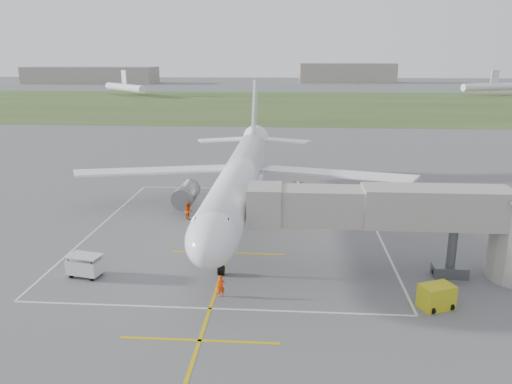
# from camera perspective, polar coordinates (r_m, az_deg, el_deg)

# --- Properties ---
(ground) EXTENTS (700.00, 700.00, 0.00)m
(ground) POSITION_cam_1_polar(r_m,az_deg,el_deg) (53.69, -1.85, -2.95)
(ground) COLOR #5B5B5D
(ground) RESTS_ON ground
(grass_strip) EXTENTS (700.00, 120.00, 0.02)m
(grass_strip) POSITION_cam_1_polar(r_m,az_deg,el_deg) (181.55, 2.43, 10.02)
(grass_strip) COLOR #374A20
(grass_strip) RESTS_ON ground
(apron_markings) EXTENTS (28.20, 60.00, 0.01)m
(apron_markings) POSITION_cam_1_polar(r_m,az_deg,el_deg) (48.23, -2.57, -5.10)
(apron_markings) COLOR #C6A70B
(apron_markings) RESTS_ON ground
(airliner) EXTENTS (38.93, 46.75, 13.52)m
(airliner) POSITION_cam_1_polar(r_m,az_deg,el_deg) (53.20, -1.81, 1.80)
(airliner) COLOR white
(airliner) RESTS_ON ground
(jet_bridge) EXTENTS (23.40, 5.00, 7.20)m
(jet_bridge) POSITION_cam_1_polar(r_m,az_deg,el_deg) (40.45, 18.74, -2.91)
(jet_bridge) COLOR gray
(jet_bridge) RESTS_ON ground
(gpu_unit) EXTENTS (2.64, 2.28, 1.68)m
(gpu_unit) POSITION_cam_1_polar(r_m,az_deg,el_deg) (37.16, 19.94, -11.19)
(gpu_unit) COLOR gold
(gpu_unit) RESTS_ON ground
(baggage_cart) EXTENTS (2.85, 2.06, 1.80)m
(baggage_cart) POSITION_cam_1_polar(r_m,az_deg,el_deg) (41.75, -18.94, -7.97)
(baggage_cart) COLOR silver
(baggage_cart) RESTS_ON ground
(ramp_worker_nose) EXTENTS (0.66, 0.52, 1.61)m
(ramp_worker_nose) POSITION_cam_1_polar(r_m,az_deg,el_deg) (36.60, -4.03, -10.70)
(ramp_worker_nose) COLOR #FF3908
(ramp_worker_nose) RESTS_ON ground
(ramp_worker_wing) EXTENTS (1.14, 1.12, 1.86)m
(ramp_worker_wing) POSITION_cam_1_polar(r_m,az_deg,el_deg) (53.39, -7.77, -2.14)
(ramp_worker_wing) COLOR #D64206
(ramp_worker_wing) RESTS_ON ground
(distant_hangars) EXTENTS (345.00, 49.00, 12.00)m
(distant_hangars) POSITION_cam_1_polar(r_m,az_deg,el_deg) (316.83, 0.22, 13.24)
(distant_hangars) COLOR gray
(distant_hangars) RESTS_ON ground
(distant_aircraft) EXTENTS (187.43, 36.48, 8.85)m
(distant_aircraft) POSITION_cam_1_polar(r_m,az_deg,el_deg) (221.57, 6.35, 11.83)
(distant_aircraft) COLOR white
(distant_aircraft) RESTS_ON ground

